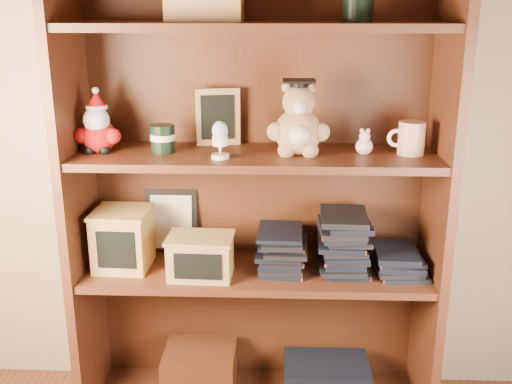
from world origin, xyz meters
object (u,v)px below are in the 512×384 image
treats_box (123,238)px  bookcase (256,199)px  grad_teddy_bear (298,126)px  teacher_mug (411,138)px

treats_box → bookcase: bearing=6.6°
grad_teddy_bear → teacher_mug: (0.35, 0.01, -0.04)m
bookcase → teacher_mug: bearing=-6.0°
grad_teddy_bear → treats_box: (-0.58, 0.01, -0.39)m
bookcase → grad_teddy_bear: (0.13, -0.06, 0.26)m
bookcase → grad_teddy_bear: size_ratio=6.72×
grad_teddy_bear → treats_box: 0.70m
treats_box → grad_teddy_bear: bearing=-0.6°
teacher_mug → treats_box: teacher_mug is taller
bookcase → treats_box: (-0.44, -0.05, -0.13)m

